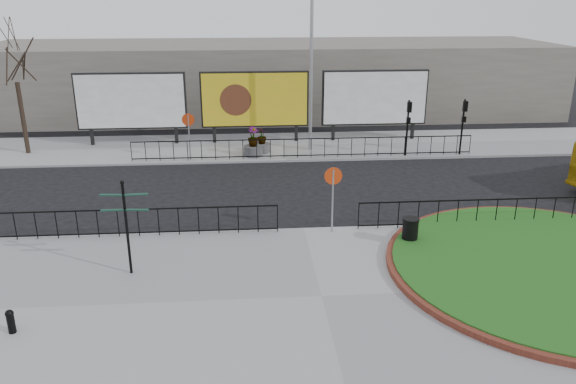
{
  "coord_description": "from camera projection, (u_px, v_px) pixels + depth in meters",
  "views": [
    {
      "loc": [
        -2.08,
        -19.21,
        8.47
      ],
      "look_at": [
        -0.54,
        0.6,
        1.35
      ],
      "focal_mm": 35.0,
      "sensor_mm": 36.0,
      "label": 1
    }
  ],
  "objects": [
    {
      "name": "fingerpost_sign",
      "position": [
        126.0,
        218.0,
        17.03
      ],
      "size": [
        1.44,
        0.26,
        3.08
      ],
      "rotation": [
        0.0,
        0.0,
        -0.09
      ],
      "color": "black",
      "rests_on": "pavement_near"
    },
    {
      "name": "pavement_far",
      "position": [
        282.0,
        146.0,
        32.28
      ],
      "size": [
        44.0,
        6.0,
        0.12
      ],
      "primitive_type": "cube",
      "color": "gray",
      "rests_on": "ground"
    },
    {
      "name": "billboard_right",
      "position": [
        375.0,
        98.0,
        32.74
      ],
      "size": [
        6.2,
        0.31,
        4.1
      ],
      "color": "black",
      "rests_on": "pavement_far"
    },
    {
      "name": "pavement_near",
      "position": [
        321.0,
        298.0,
        16.33
      ],
      "size": [
        30.0,
        10.0,
        0.12
      ],
      "primitive_type": "cube",
      "color": "gray",
      "rests_on": "ground"
    },
    {
      "name": "grass_lawn",
      "position": [
        552.0,
        267.0,
        17.75
      ],
      "size": [
        10.0,
        10.0,
        0.22
      ],
      "primitive_type": "cylinder",
      "color": "#194C14",
      "rests_on": "pavement_near"
    },
    {
      "name": "building_backdrop",
      "position": [
        273.0,
        78.0,
        40.84
      ],
      "size": [
        40.0,
        10.0,
        5.0
      ],
      "primitive_type": "cube",
      "color": "slate",
      "rests_on": "ground"
    },
    {
      "name": "ground",
      "position": [
        304.0,
        231.0,
        21.04
      ],
      "size": [
        90.0,
        90.0,
        0.0
      ],
      "primitive_type": "plane",
      "color": "black",
      "rests_on": "ground"
    },
    {
      "name": "railing_near_left",
      "position": [
        138.0,
        222.0,
        20.1
      ],
      "size": [
        10.0,
        0.1,
        1.1
      ],
      "primitive_type": null,
      "color": "black",
      "rests_on": "pavement_near"
    },
    {
      "name": "tree_left",
      "position": [
        18.0,
        89.0,
        29.59
      ],
      "size": [
        2.0,
        2.0,
        7.0
      ],
      "primitive_type": null,
      "color": "#2D2119",
      "rests_on": "pavement_far"
    },
    {
      "name": "speed_sign_far",
      "position": [
        189.0,
        126.0,
        28.86
      ],
      "size": [
        0.64,
        0.07,
        2.47
      ],
      "color": "gray",
      "rests_on": "pavement_far"
    },
    {
      "name": "planter_b",
      "position": [
        262.0,
        143.0,
        30.8
      ],
      "size": [
        0.91,
        0.91,
        1.35
      ],
      "color": "#4C4C4F",
      "rests_on": "pavement_far"
    },
    {
      "name": "bollard",
      "position": [
        11.0,
        320.0,
        14.45
      ],
      "size": [
        0.22,
        0.22,
        0.67
      ],
      "color": "black",
      "rests_on": "pavement_near"
    },
    {
      "name": "signal_pole_b",
      "position": [
        464.0,
        119.0,
        29.79
      ],
      "size": [
        0.22,
        0.26,
        3.0
      ],
      "color": "black",
      "rests_on": "pavement_far"
    },
    {
      "name": "planter_a",
      "position": [
        253.0,
        145.0,
        30.07
      ],
      "size": [
        1.02,
        1.02,
        1.57
      ],
      "color": "#4C4C4F",
      "rests_on": "pavement_far"
    },
    {
      "name": "signal_pole_a",
      "position": [
        408.0,
        120.0,
        29.57
      ],
      "size": [
        0.22,
        0.26,
        3.0
      ],
      "color": "black",
      "rests_on": "pavement_far"
    },
    {
      "name": "speed_sign_near",
      "position": [
        333.0,
        185.0,
        20.09
      ],
      "size": [
        0.64,
        0.07,
        2.47
      ],
      "color": "gray",
      "rests_on": "pavement_near"
    },
    {
      "name": "litter_bin",
      "position": [
        410.0,
        231.0,
        19.5
      ],
      "size": [
        0.59,
        0.59,
        0.97
      ],
      "color": "black",
      "rests_on": "pavement_near"
    },
    {
      "name": "lamp_post",
      "position": [
        311.0,
        64.0,
        29.84
      ],
      "size": [
        0.74,
        0.18,
        9.23
      ],
      "color": "gray",
      "rests_on": "pavement_far"
    },
    {
      "name": "railing_far",
      "position": [
        304.0,
        148.0,
        29.61
      ],
      "size": [
        18.0,
        0.1,
        1.1
      ],
      "primitive_type": null,
      "color": "black",
      "rests_on": "pavement_far"
    },
    {
      "name": "brick_edge",
      "position": [
        552.0,
        268.0,
        17.76
      ],
      "size": [
        10.4,
        10.4,
        0.18
      ],
      "primitive_type": "cylinder",
      "color": "brown",
      "rests_on": "pavement_near"
    },
    {
      "name": "billboard_left",
      "position": [
        131.0,
        101.0,
        31.72
      ],
      "size": [
        6.2,
        0.31,
        4.1
      ],
      "color": "black",
      "rests_on": "pavement_far"
    },
    {
      "name": "billboard_mid",
      "position": [
        255.0,
        100.0,
        32.23
      ],
      "size": [
        6.2,
        0.31,
        4.1
      ],
      "color": "black",
      "rests_on": "pavement_far"
    },
    {
      "name": "railing_near_right",
      "position": [
        477.0,
        212.0,
        21.0
      ],
      "size": [
        9.0,
        0.1,
        1.1
      ],
      "primitive_type": null,
      "color": "black",
      "rests_on": "pavement_near"
    }
  ]
}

